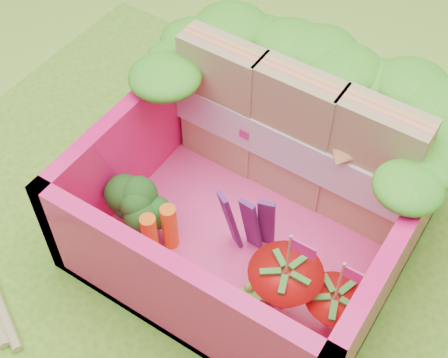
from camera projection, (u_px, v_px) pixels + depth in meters
ground at (164, 233)px, 2.90m from camera, size 14.00×14.00×0.00m
placemat at (164, 232)px, 2.89m from camera, size 2.60×2.60×0.03m
bento_floor at (257, 227)px, 2.86m from camera, size 1.30×1.30×0.05m
bento_box at (259, 193)px, 2.66m from camera, size 1.30×1.30×0.55m
lettuce_ruffle at (318, 74)px, 2.66m from camera, size 1.43×0.76×0.11m
sandwich_stack at (294, 137)px, 2.73m from camera, size 1.23×0.19×0.68m
broccoli at (137, 207)px, 2.68m from camera, size 0.32×0.32×0.25m
carrot_sticks at (160, 231)px, 2.66m from camera, size 0.12×0.15×0.25m
purple_wedges at (249, 223)px, 2.61m from camera, size 0.21×0.12×0.38m
strawberry_left at (283, 291)px, 2.44m from camera, size 0.29×0.29×0.53m
strawberry_right at (331, 312)px, 2.41m from camera, size 0.23×0.23×0.47m
snap_peas at (305, 290)px, 2.59m from camera, size 0.58×0.53×0.05m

